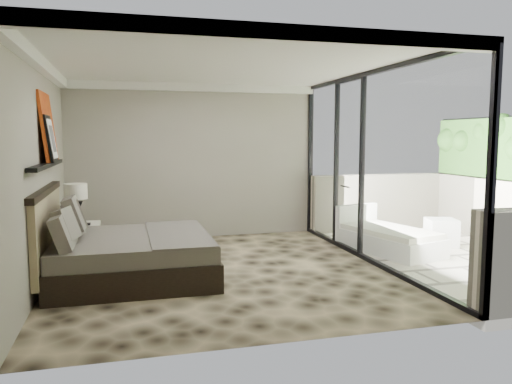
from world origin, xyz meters
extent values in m
plane|color=black|center=(0.00, 0.00, 0.00)|extent=(5.00, 5.00, 0.00)
cube|color=silver|center=(0.00, 0.00, 2.79)|extent=(4.50, 5.00, 0.02)
cube|color=gray|center=(0.00, 2.49, 1.40)|extent=(4.50, 0.02, 2.80)
cube|color=gray|center=(-2.24, 0.00, 1.40)|extent=(0.02, 5.00, 2.80)
cube|color=white|center=(2.25, 0.00, 1.40)|extent=(0.08, 5.00, 2.80)
cube|color=beige|center=(3.75, 0.00, -0.06)|extent=(3.00, 5.00, 0.12)
cube|color=black|center=(-2.18, 0.10, 1.50)|extent=(0.12, 2.20, 0.05)
cube|color=black|center=(-1.16, -0.02, 0.17)|extent=(2.03, 1.93, 0.35)
cube|color=#605950|center=(-1.16, -0.02, 0.45)|extent=(1.97, 1.87, 0.21)
cube|color=#4C4942|center=(-0.58, -0.02, 0.56)|extent=(0.77, 1.91, 0.03)
cube|color=#8E7C5A|center=(-2.20, -0.02, 0.68)|extent=(0.08, 2.03, 0.97)
cube|color=black|center=(-1.93, 1.38, 0.29)|extent=(0.73, 0.73, 0.58)
cone|color=black|center=(-1.97, 1.34, 0.61)|extent=(0.20, 0.20, 0.18)
cone|color=black|center=(-1.97, 1.34, 0.78)|extent=(0.20, 0.20, 0.18)
cylinder|color=white|center=(-1.97, 1.34, 1.03)|extent=(0.34, 0.34, 0.23)
cube|color=#B4460F|center=(-2.19, 0.43, 1.97)|extent=(0.13, 0.90, 0.90)
cube|color=black|center=(-2.14, 0.24, 1.82)|extent=(0.11, 0.50, 0.60)
cube|color=silver|center=(3.93, 0.64, 0.23)|extent=(0.58, 0.58, 0.47)
cube|color=white|center=(2.87, 0.51, 0.15)|extent=(1.27, 1.87, 0.30)
cube|color=white|center=(2.87, 0.51, 0.34)|extent=(1.20, 1.76, 0.09)
cube|color=white|center=(2.66, 1.29, 0.49)|extent=(0.86, 0.34, 0.37)
camera|label=1|loc=(-1.24, -6.61, 1.85)|focal=35.00mm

